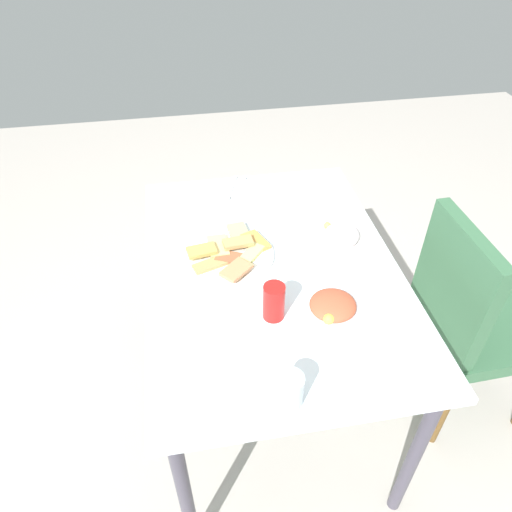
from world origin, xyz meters
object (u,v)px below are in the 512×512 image
at_px(salad_plate_greens, 341,236).
at_px(drinking_glass, 290,390).
at_px(dining_table, 272,284).
at_px(dining_chair, 469,314).
at_px(pide_platter, 232,253).
at_px(spoon, 240,187).
at_px(soda_can, 274,302).
at_px(fork, 231,188).
at_px(paper_napkin, 236,188).
at_px(salad_plate_rice, 333,307).

height_order(salad_plate_greens, drinking_glass, drinking_glass).
distance_m(dining_table, salad_plate_greens, 0.31).
relative_size(dining_chair, pide_platter, 2.81).
xyz_separation_m(dining_chair, spoon, (-0.64, -0.76, 0.24)).
bearing_deg(soda_can, fork, -177.47).
height_order(pide_platter, paper_napkin, pide_platter).
distance_m(salad_plate_greens, drinking_glass, 0.70).
distance_m(dining_chair, fork, 1.05).
relative_size(dining_chair, fork, 5.24).
relative_size(drinking_glass, paper_napkin, 0.72).
bearing_deg(fork, pide_platter, 11.42).
distance_m(drinking_glass, spoon, 1.03).
bearing_deg(paper_napkin, spoon, 90.00).
relative_size(pide_platter, paper_napkin, 2.36).
relative_size(dining_table, fork, 6.74).
relative_size(salad_plate_greens, paper_napkin, 1.52).
height_order(drinking_glass, fork, drinking_glass).
bearing_deg(dining_chair, spoon, -130.02).
relative_size(dining_table, salad_plate_greens, 5.58).
relative_size(dining_chair, soda_can, 7.63).
relative_size(dining_chair, paper_napkin, 6.62).
bearing_deg(spoon, soda_can, 23.32).
distance_m(dining_chair, soda_can, 0.82).
relative_size(soda_can, fork, 0.69).
bearing_deg(spoon, dining_chair, 73.59).
bearing_deg(dining_chair, drinking_glass, -63.76).
xyz_separation_m(salad_plate_greens, spoon, (-0.42, -0.31, -0.02)).
distance_m(drinking_glass, paper_napkin, 1.03).
bearing_deg(dining_chair, soda_can, -83.33).
bearing_deg(drinking_glass, dining_chair, 116.24).
relative_size(dining_table, drinking_glass, 11.82).
relative_size(pide_platter, salad_plate_greens, 1.55).
xyz_separation_m(dining_table, pide_platter, (-0.08, -0.13, 0.10)).
bearing_deg(spoon, fork, -66.38).
bearing_deg(fork, spoon, 108.60).
relative_size(dining_table, spoon, 6.84).
distance_m(salad_plate_greens, spoon, 0.52).
height_order(salad_plate_rice, drinking_glass, drinking_glass).
bearing_deg(salad_plate_greens, drinking_glass, -28.54).
relative_size(drinking_glass, spoon, 0.58).
relative_size(dining_chair, spoon, 5.32).
bearing_deg(paper_napkin, drinking_glass, -0.29).
bearing_deg(salad_plate_rice, paper_napkin, -165.13).
height_order(dining_chair, pide_platter, dining_chair).
bearing_deg(drinking_glass, dining_table, 173.38).
distance_m(pide_platter, salad_plate_rice, 0.41).
distance_m(dining_chair, salad_plate_greens, 0.57).
height_order(dining_table, paper_napkin, paper_napkin).
xyz_separation_m(dining_chair, salad_plate_rice, (0.10, -0.58, 0.25)).
height_order(salad_plate_rice, paper_napkin, salad_plate_rice).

